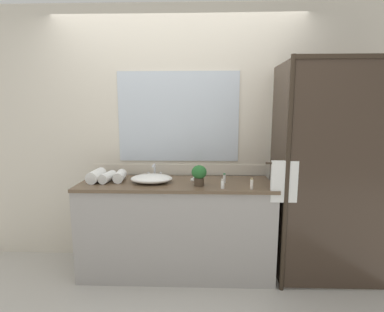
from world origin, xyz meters
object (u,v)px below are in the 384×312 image
object	(u,v)px
rolled_towel_near_edge	(96,176)
potted_plant	(199,174)
rolled_towel_far_edge	(120,176)
amenity_bottle_conditioner	(223,184)
sink_basin	(152,179)
rolled_towel_middle	(108,177)
amenity_bottle_lotion	(252,184)
faucet	(155,174)
amenity_bottle_body_wash	(224,178)
soap_dish	(196,179)

from	to	relation	value
rolled_towel_near_edge	potted_plant	bearing A→B (deg)	-7.12
rolled_towel_far_edge	amenity_bottle_conditioner	bearing A→B (deg)	-13.92
potted_plant	rolled_towel_near_edge	size ratio (longest dim) A/B	0.72
sink_basin	rolled_towel_middle	xyz separation A→B (m)	(-0.42, 0.03, 0.01)
amenity_bottle_lotion	rolled_towel_middle	size ratio (longest dim) A/B	0.43
amenity_bottle_lotion	rolled_towel_near_edge	bearing A→B (deg)	171.03
amenity_bottle_lotion	amenity_bottle_conditioner	size ratio (longest dim) A/B	1.17
amenity_bottle_lotion	rolled_towel_far_edge	bearing A→B (deg)	168.41
amenity_bottle_lotion	amenity_bottle_conditioner	world-z (taller)	amenity_bottle_lotion
faucet	rolled_towel_far_edge	bearing A→B (deg)	-158.20
amenity_bottle_body_wash	rolled_towel_near_edge	world-z (taller)	rolled_towel_near_edge
amenity_bottle_lotion	amenity_bottle_body_wash	world-z (taller)	amenity_bottle_lotion
faucet	amenity_bottle_body_wash	world-z (taller)	faucet
sink_basin	rolled_towel_middle	bearing A→B (deg)	176.49
soap_dish	rolled_towel_near_edge	xyz separation A→B (m)	(-0.95, -0.07, 0.04)
sink_basin	potted_plant	bearing A→B (deg)	-11.73
potted_plant	amenity_bottle_lotion	size ratio (longest dim) A/B	1.90
sink_basin	amenity_bottle_conditioner	size ratio (longest dim) A/B	4.67
potted_plant	amenity_bottle_conditioner	bearing A→B (deg)	-24.71
soap_dish	rolled_towel_near_edge	world-z (taller)	rolled_towel_near_edge
sink_basin	amenity_bottle_lotion	distance (m)	0.92
soap_dish	amenity_bottle_conditioner	xyz separation A→B (m)	(0.24, -0.29, 0.02)
faucet	rolled_towel_near_edge	xyz separation A→B (m)	(-0.53, -0.15, 0.01)
amenity_bottle_conditioner	rolled_towel_far_edge	xyz separation A→B (m)	(-0.96, 0.24, 0.01)
amenity_bottle_body_wash	sink_basin	bearing A→B (deg)	-178.59
amenity_bottle_lotion	rolled_towel_far_edge	distance (m)	1.23
rolled_towel_middle	soap_dish	bearing A→B (deg)	5.05
amenity_bottle_body_wash	rolled_towel_far_edge	bearing A→B (deg)	177.96
amenity_bottle_body_wash	faucet	bearing A→B (deg)	166.71
faucet	rolled_towel_middle	distance (m)	0.45
potted_plant	rolled_towel_middle	bearing A→B (deg)	172.24
sink_basin	rolled_towel_far_edge	xyz separation A→B (m)	(-0.31, 0.05, 0.01)
faucet	amenity_bottle_conditioner	xyz separation A→B (m)	(0.65, -0.36, -0.01)
amenity_bottle_body_wash	rolled_towel_near_edge	bearing A→B (deg)	179.38
soap_dish	rolled_towel_far_edge	distance (m)	0.73
amenity_bottle_conditioner	amenity_bottle_body_wash	xyz separation A→B (m)	(0.03, 0.20, 0.00)
rolled_towel_far_edge	amenity_bottle_body_wash	bearing A→B (deg)	-2.04
faucet	soap_dish	xyz separation A→B (m)	(0.41, -0.08, -0.03)
rolled_towel_near_edge	rolled_towel_middle	bearing A→B (deg)	-1.96
potted_plant	amenity_bottle_body_wash	size ratio (longest dim) A/B	2.07
amenity_bottle_body_wash	soap_dish	bearing A→B (deg)	162.64
soap_dish	potted_plant	bearing A→B (deg)	-80.85
sink_basin	soap_dish	bearing A→B (deg)	13.57
amenity_bottle_lotion	rolled_towel_far_edge	xyz separation A→B (m)	(-1.21, 0.25, 0.00)
amenity_bottle_lotion	rolled_towel_near_edge	distance (m)	1.45
rolled_towel_far_edge	soap_dish	bearing A→B (deg)	3.76
soap_dish	amenity_bottle_lotion	size ratio (longest dim) A/B	1.02
soap_dish	rolled_towel_far_edge	xyz separation A→B (m)	(-0.73, -0.05, 0.03)
amenity_bottle_lotion	rolled_towel_near_edge	world-z (taller)	rolled_towel_near_edge
faucet	amenity_bottle_body_wash	size ratio (longest dim) A/B	1.90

